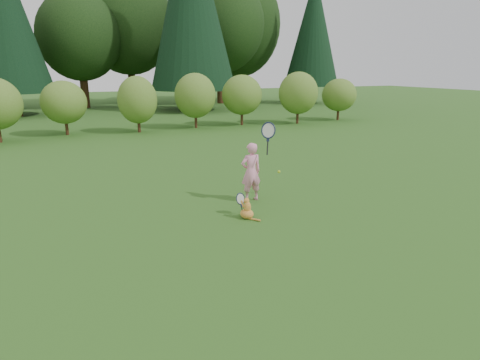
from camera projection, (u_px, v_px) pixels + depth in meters
name	position (u px, v px, depth m)	size (l,w,h in m)	color
ground	(246.00, 225.00, 8.00)	(100.00, 100.00, 0.00)	#295417
shrub_row	(137.00, 103.00, 19.15)	(28.00, 3.00, 2.80)	#566E22
child	(252.00, 171.00, 9.28)	(0.80, 0.54, 2.06)	pink
cat	(247.00, 207.00, 8.31)	(0.37, 0.62, 0.61)	#BA6723
tennis_ball	(279.00, 172.00, 9.70)	(0.07, 0.07, 0.07)	#97D118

